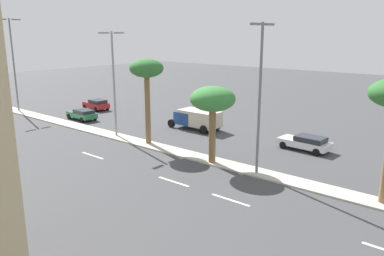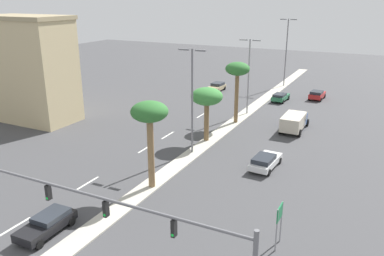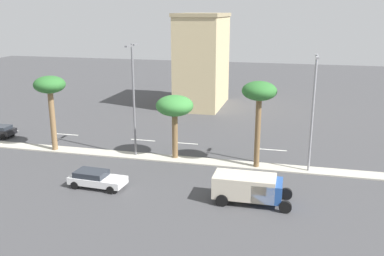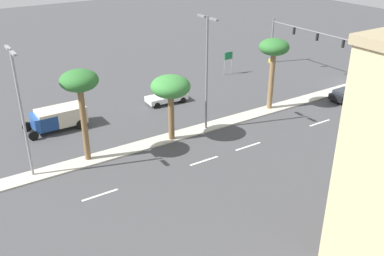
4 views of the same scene
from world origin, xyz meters
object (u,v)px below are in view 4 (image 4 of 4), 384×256
object	(u,v)px
street_lamp_right	(20,105)
street_lamp_front	(207,66)
directional_road_sign	(228,58)
sedan_black_leading	(347,94)
traffic_signal_gantry	(295,40)
palm_tree_left	(274,50)
box_truck	(56,118)
sedan_white_left	(168,96)
palm_tree_rear	(80,85)
palm_tree_center	(171,88)

from	to	relation	value
street_lamp_right	street_lamp_front	bearing A→B (deg)	-91.21
directional_road_sign	sedan_black_leading	bearing A→B (deg)	-159.12
traffic_signal_gantry	street_lamp_front	bearing A→B (deg)	113.55
palm_tree_left	box_truck	world-z (taller)	palm_tree_left
directional_road_sign	sedan_white_left	bearing A→B (deg)	110.43
sedan_black_leading	traffic_signal_gantry	bearing A→B (deg)	-13.77
directional_road_sign	palm_tree_rear	xyz separation A→B (m)	(-11.92, 23.89, 4.60)
palm_tree_center	box_truck	distance (m)	12.07
palm_tree_center	box_truck	world-z (taller)	palm_tree_center
street_lamp_front	sedan_black_leading	world-z (taller)	street_lamp_front
traffic_signal_gantry	box_truck	distance (m)	32.71
palm_tree_center	palm_tree_left	bearing A→B (deg)	-87.18
sedan_white_left	street_lamp_front	bearing A→B (deg)	177.63
palm_tree_rear	sedan_black_leading	bearing A→B (deg)	-95.40
street_lamp_front	palm_tree_center	bearing A→B (deg)	92.79
traffic_signal_gantry	palm_tree_rear	world-z (taller)	palm_tree_rear
traffic_signal_gantry	palm_tree_left	bearing A→B (deg)	125.58
directional_road_sign	street_lamp_front	size ratio (longest dim) A/B	0.28
palm_tree_left	street_lamp_right	xyz separation A→B (m)	(-0.08, 24.99, -0.37)
palm_tree_left	palm_tree_center	bearing A→B (deg)	92.82
street_lamp_right	sedan_black_leading	xyz separation A→B (m)	(-2.73, -34.08, -5.34)
traffic_signal_gantry	sedan_white_left	distance (m)	20.43
palm_tree_center	palm_tree_rear	size ratio (longest dim) A/B	0.78
traffic_signal_gantry	sedan_black_leading	distance (m)	12.12
sedan_white_left	sedan_black_leading	distance (m)	20.19
traffic_signal_gantry	palm_tree_rear	xyz separation A→B (m)	(-8.51, 32.26, 2.59)
street_lamp_front	street_lamp_right	world-z (taller)	street_lamp_front
sedan_white_left	palm_tree_rear	bearing A→B (deg)	121.85
traffic_signal_gantry	palm_tree_left	distance (m)	14.76
palm_tree_left	box_truck	size ratio (longest dim) A/B	1.30
street_lamp_front	palm_tree_left	bearing A→B (deg)	-87.17
palm_tree_rear	box_truck	bearing A→B (deg)	2.29
palm_tree_rear	street_lamp_front	distance (m)	11.83
street_lamp_right	box_truck	size ratio (longest dim) A/B	1.76
street_lamp_front	street_lamp_right	size ratio (longest dim) A/B	1.06
traffic_signal_gantry	street_lamp_right	distance (m)	37.87
palm_tree_left	box_truck	distance (m)	22.60
traffic_signal_gantry	street_lamp_front	distance (m)	22.41
directional_road_sign	sedan_white_left	size ratio (longest dim) A/B	0.65
street_lamp_right	sedan_white_left	bearing A→B (deg)	-65.56
palm_tree_center	street_lamp_right	xyz separation A→B (m)	(0.54, 12.43, 0.99)
directional_road_sign	street_lamp_right	xyz separation A→B (m)	(-11.98, 28.47, 3.92)
sedan_white_left	box_truck	distance (m)	12.45
directional_road_sign	box_truck	bearing A→B (deg)	100.53
street_lamp_front	sedan_white_left	size ratio (longest dim) A/B	2.32
traffic_signal_gantry	street_lamp_front	size ratio (longest dim) A/B	1.51
palm_tree_left	palm_tree_rear	size ratio (longest dim) A/B	0.97
street_lamp_front	sedan_white_left	bearing A→B (deg)	-2.37
palm_tree_center	street_lamp_right	size ratio (longest dim) A/B	0.60
directional_road_sign	sedan_white_left	world-z (taller)	directional_road_sign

